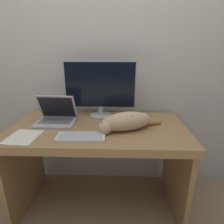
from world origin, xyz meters
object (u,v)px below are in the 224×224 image
Objects in this scene: laptop at (56,118)px; cat at (125,121)px; monitor at (100,88)px; external_keyboard at (81,137)px.

cat is (0.56, -0.13, 0.03)m from laptop.
monitor is 0.52m from external_keyboard.
cat is (0.21, -0.29, -0.19)m from monitor.
laptop is at bearing 131.34° from external_keyboard.
laptop is 0.58m from cat.
monitor is 0.41m from cat.
external_keyboard is at bearing -45.00° from laptop.
cat is (0.31, 0.15, 0.06)m from external_keyboard.
external_keyboard is 0.35m from cat.
monitor is at bearing 27.31° from laptop.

